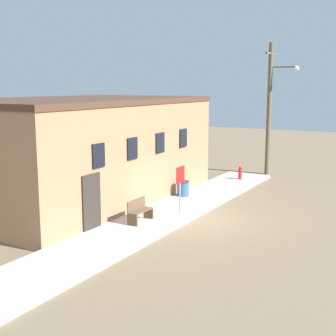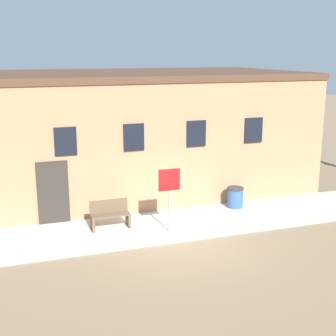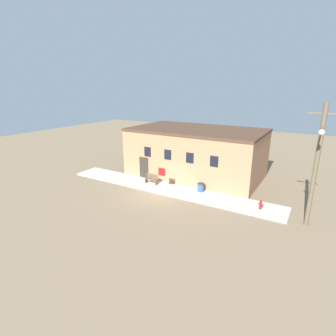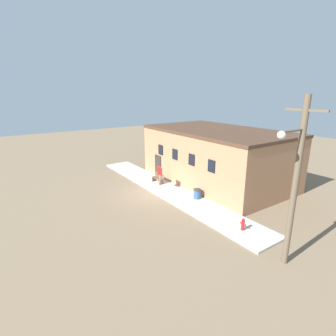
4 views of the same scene
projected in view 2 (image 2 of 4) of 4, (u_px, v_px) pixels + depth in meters
The scene contains 6 objects.
ground_plane at pixel (177, 243), 14.03m from camera, with size 80.00×80.00×0.00m, color #7A664C.
sidewalk at pixel (164, 226), 15.19m from camera, with size 20.12×2.56×0.15m.
brick_building at pixel (137, 130), 19.38m from camera, with size 12.85×7.58×4.79m.
stop_sign at pixel (169, 188), 14.20m from camera, with size 0.68×0.06×2.00m.
bench at pixel (110, 215), 14.73m from camera, with size 1.22×0.44×0.89m.
trash_bin at pixel (235, 197), 16.71m from camera, with size 0.59×0.59×0.73m.
Camera 2 is at (-4.49, -12.28, 5.58)m, focal length 50.00 mm.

